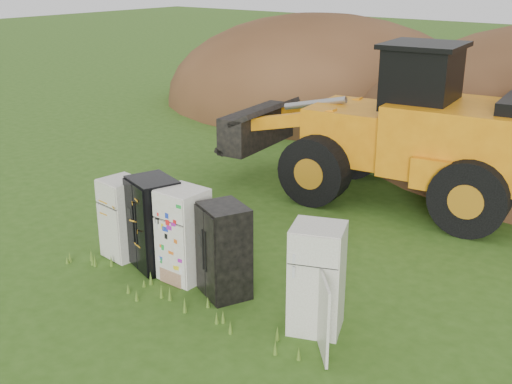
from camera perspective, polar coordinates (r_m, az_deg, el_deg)
ground at (r=12.24m, az=-4.07°, el=-8.47°), size 120.00×120.00×0.00m
fridge_leftmost at (r=13.42m, az=-11.72°, el=-2.28°), size 0.81×0.79×1.68m
fridge_black_side at (r=12.80m, az=-9.03°, el=-2.78°), size 1.16×1.03×1.85m
fridge_sticker at (r=12.25m, az=-6.43°, el=-3.79°), size 0.81×0.75×1.82m
fridge_dark_mid at (r=11.63m, az=-2.82°, el=-5.24°), size 1.11×1.03×1.74m
fridge_open_door at (r=10.57m, az=5.43°, el=-7.66°), size 1.06×1.03×1.85m
wheel_loader at (r=16.55m, az=10.85°, el=6.20°), size 8.63×4.34×4.01m
dirt_mound_left at (r=27.66m, az=5.78°, el=7.54°), size 14.70×11.03×7.75m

